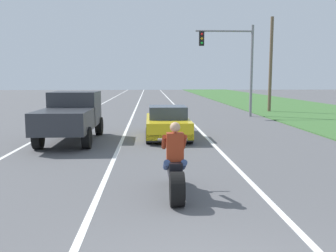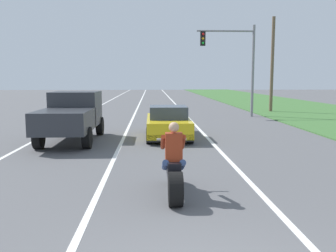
# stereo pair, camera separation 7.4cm
# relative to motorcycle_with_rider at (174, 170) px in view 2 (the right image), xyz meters

# --- Properties ---
(lane_stripe_left_solid) EXTENTS (0.14, 120.00, 0.01)m
(lane_stripe_left_solid) POSITION_rel_motorcycle_with_rider_xyz_m (-5.27, 16.09, -0.59)
(lane_stripe_left_solid) COLOR white
(lane_stripe_left_solid) RESTS_ON ground
(lane_stripe_right_solid) EXTENTS (0.14, 120.00, 0.01)m
(lane_stripe_right_solid) POSITION_rel_motorcycle_with_rider_xyz_m (1.93, 16.09, -0.59)
(lane_stripe_right_solid) COLOR white
(lane_stripe_right_solid) RESTS_ON ground
(lane_stripe_centre_dashed) EXTENTS (0.14, 120.00, 0.01)m
(lane_stripe_centre_dashed) POSITION_rel_motorcycle_with_rider_xyz_m (-1.67, 16.09, -0.59)
(lane_stripe_centre_dashed) COLOR white
(lane_stripe_centre_dashed) RESTS_ON ground
(motorcycle_with_rider) EXTENTS (0.70, 2.21, 1.62)m
(motorcycle_with_rider) POSITION_rel_motorcycle_with_rider_xyz_m (0.00, 0.00, 0.00)
(motorcycle_with_rider) COLOR black
(motorcycle_with_rider) RESTS_ON ground
(sports_car_yellow) EXTENTS (1.84, 4.30, 1.37)m
(sports_car_yellow) POSITION_rel_motorcycle_with_rider_xyz_m (0.25, 8.05, 0.04)
(sports_car_yellow) COLOR yellow
(sports_car_yellow) RESTS_ON ground
(pickup_truck_left_lane_dark_grey) EXTENTS (2.02, 4.80, 1.98)m
(pickup_truck_left_lane_dark_grey) POSITION_rel_motorcycle_with_rider_xyz_m (-3.67, 7.23, 0.51)
(pickup_truck_left_lane_dark_grey) COLOR #2D3035
(pickup_truck_left_lane_dark_grey) RESTS_ON ground
(traffic_light_mast_near) EXTENTS (3.84, 0.34, 6.00)m
(traffic_light_mast_near) POSITION_rel_motorcycle_with_rider_xyz_m (5.12, 16.60, 3.35)
(traffic_light_mast_near) COLOR gray
(traffic_light_mast_near) RESTS_ON ground
(utility_pole_roadside) EXTENTS (0.24, 0.24, 7.08)m
(utility_pole_roadside) POSITION_rel_motorcycle_with_rider_xyz_m (8.61, 19.87, 2.95)
(utility_pole_roadside) COLOR brown
(utility_pole_roadside) RESTS_ON ground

